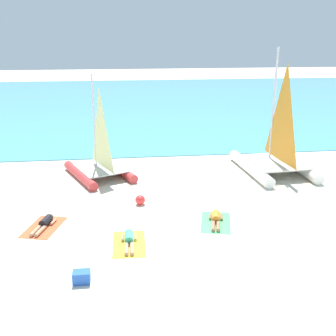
{
  "coord_description": "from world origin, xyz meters",
  "views": [
    {
      "loc": [
        -2.06,
        -12.49,
        6.89
      ],
      "look_at": [
        0.0,
        4.64,
        1.2
      ],
      "focal_mm": 44.28,
      "sensor_mm": 36.0,
      "label": 1
    }
  ],
  "objects_px": {
    "towel_right": "(216,222)",
    "sunbather_right": "(216,219)",
    "towel_left": "(44,227)",
    "sailboat_white": "(275,155)",
    "sunbather_middle": "(129,240)",
    "sunbather_left": "(44,223)",
    "beach_ball": "(140,200)",
    "towel_middle": "(129,244)",
    "sailboat_red": "(100,162)",
    "cooler_box": "(82,277)"
  },
  "relations": [
    {
      "from": "beach_ball",
      "to": "sunbather_middle",
      "type": "bearing_deg",
      "value": -99.82
    },
    {
      "from": "towel_left",
      "to": "cooler_box",
      "type": "xyz_separation_m",
      "value": [
        1.67,
        -3.78,
        0.17
      ]
    },
    {
      "from": "towel_right",
      "to": "sunbather_right",
      "type": "xyz_separation_m",
      "value": [
        0.02,
        0.06,
        0.13
      ]
    },
    {
      "from": "sailboat_white",
      "to": "sailboat_red",
      "type": "height_order",
      "value": "sailboat_white"
    },
    {
      "from": "towel_middle",
      "to": "sunbather_right",
      "type": "xyz_separation_m",
      "value": [
        3.34,
        1.36,
        0.13
      ]
    },
    {
      "from": "towel_left",
      "to": "sailboat_white",
      "type": "bearing_deg",
      "value": 25.36
    },
    {
      "from": "sunbather_right",
      "to": "sunbather_left",
      "type": "bearing_deg",
      "value": -169.75
    },
    {
      "from": "sailboat_white",
      "to": "beach_ball",
      "type": "xyz_separation_m",
      "value": [
        -7.08,
        -3.4,
        -0.71
      ]
    },
    {
      "from": "sunbather_middle",
      "to": "sunbather_right",
      "type": "bearing_deg",
      "value": 22.42
    },
    {
      "from": "sailboat_red",
      "to": "beach_ball",
      "type": "distance_m",
      "value": 4.19
    },
    {
      "from": "towel_right",
      "to": "sailboat_white",
      "type": "bearing_deg",
      "value": 51.61
    },
    {
      "from": "towel_right",
      "to": "cooler_box",
      "type": "relative_size",
      "value": 3.8
    },
    {
      "from": "sailboat_red",
      "to": "towel_left",
      "type": "bearing_deg",
      "value": -132.41
    },
    {
      "from": "sailboat_white",
      "to": "sunbather_right",
      "type": "relative_size",
      "value": 3.98
    },
    {
      "from": "sailboat_white",
      "to": "towel_middle",
      "type": "relative_size",
      "value": 3.26
    },
    {
      "from": "sailboat_red",
      "to": "towel_right",
      "type": "relative_size",
      "value": 2.63
    },
    {
      "from": "sunbather_left",
      "to": "beach_ball",
      "type": "height_order",
      "value": "beach_ball"
    },
    {
      "from": "sailboat_white",
      "to": "beach_ball",
      "type": "distance_m",
      "value": 7.88
    },
    {
      "from": "sailboat_red",
      "to": "sunbather_right",
      "type": "distance_m",
      "value": 7.36
    },
    {
      "from": "sunbather_middle",
      "to": "towel_right",
      "type": "distance_m",
      "value": 3.54
    },
    {
      "from": "sailboat_red",
      "to": "beach_ball",
      "type": "xyz_separation_m",
      "value": [
        1.78,
        -3.76,
        -0.54
      ]
    },
    {
      "from": "towel_left",
      "to": "sunbather_middle",
      "type": "xyz_separation_m",
      "value": [
        3.1,
        -1.59,
        0.13
      ]
    },
    {
      "from": "towel_left",
      "to": "beach_ball",
      "type": "distance_m",
      "value": 4.05
    },
    {
      "from": "sailboat_white",
      "to": "towel_right",
      "type": "bearing_deg",
      "value": -133.16
    },
    {
      "from": "sunbather_left",
      "to": "sunbather_middle",
      "type": "xyz_separation_m",
      "value": [
        3.08,
        -1.66,
        0.0
      ]
    },
    {
      "from": "sailboat_red",
      "to": "towel_left",
      "type": "relative_size",
      "value": 2.63
    },
    {
      "from": "sunbather_middle",
      "to": "beach_ball",
      "type": "relative_size",
      "value": 3.74
    },
    {
      "from": "cooler_box",
      "to": "sunbather_left",
      "type": "bearing_deg",
      "value": 113.28
    },
    {
      "from": "towel_middle",
      "to": "sunbather_left",
      "type": "bearing_deg",
      "value": 150.79
    },
    {
      "from": "sailboat_red",
      "to": "sunbather_middle",
      "type": "relative_size",
      "value": 3.2
    },
    {
      "from": "towel_middle",
      "to": "cooler_box",
      "type": "bearing_deg",
      "value": -123.89
    },
    {
      "from": "towel_middle",
      "to": "sailboat_red",
      "type": "bearing_deg",
      "value": 99.66
    },
    {
      "from": "sailboat_white",
      "to": "beach_ball",
      "type": "bearing_deg",
      "value": -159.13
    },
    {
      "from": "sunbather_middle",
      "to": "beach_ball",
      "type": "xyz_separation_m",
      "value": [
        0.57,
        3.29,
        0.08
      ]
    },
    {
      "from": "sunbather_left",
      "to": "sunbather_right",
      "type": "distance_m",
      "value": 6.43
    },
    {
      "from": "sailboat_red",
      "to": "towel_middle",
      "type": "height_order",
      "value": "sailboat_red"
    },
    {
      "from": "sailboat_red",
      "to": "towel_right",
      "type": "distance_m",
      "value": 7.41
    },
    {
      "from": "sunbather_middle",
      "to": "beach_ball",
      "type": "height_order",
      "value": "beach_ball"
    },
    {
      "from": "sunbather_left",
      "to": "beach_ball",
      "type": "xyz_separation_m",
      "value": [
        3.65,
        1.63,
        0.08
      ]
    },
    {
      "from": "sailboat_red",
      "to": "sunbather_right",
      "type": "height_order",
      "value": "sailboat_red"
    },
    {
      "from": "sunbather_left",
      "to": "beach_ball",
      "type": "distance_m",
      "value": 4.0
    },
    {
      "from": "sailboat_white",
      "to": "towel_middle",
      "type": "bearing_deg",
      "value": -143.33
    },
    {
      "from": "sailboat_red",
      "to": "towel_middle",
      "type": "bearing_deg",
      "value": -103.67
    },
    {
      "from": "sunbather_middle",
      "to": "towel_middle",
      "type": "bearing_deg",
      "value": -90.0
    },
    {
      "from": "towel_left",
      "to": "cooler_box",
      "type": "relative_size",
      "value": 3.8
    },
    {
      "from": "sailboat_white",
      "to": "sunbather_left",
      "type": "xyz_separation_m",
      "value": [
        -10.73,
        -5.03,
        -0.79
      ]
    },
    {
      "from": "sunbather_left",
      "to": "towel_middle",
      "type": "height_order",
      "value": "sunbather_left"
    },
    {
      "from": "sailboat_white",
      "to": "sunbather_right",
      "type": "height_order",
      "value": "sailboat_white"
    },
    {
      "from": "towel_right",
      "to": "beach_ball",
      "type": "height_order",
      "value": "beach_ball"
    },
    {
      "from": "sunbather_left",
      "to": "towel_right",
      "type": "height_order",
      "value": "sunbather_left"
    }
  ]
}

